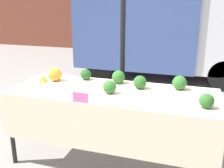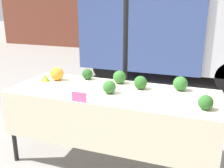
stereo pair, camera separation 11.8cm
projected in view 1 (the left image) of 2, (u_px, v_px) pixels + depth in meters
name	position (u px, v px, depth m)	size (l,w,h in m)	color
ground_plane	(112.00, 160.00, 3.15)	(40.00, 40.00, 0.00)	gray
tent_pole	(123.00, 40.00, 3.58)	(0.07, 0.07, 2.65)	black
parked_truck	(162.00, 24.00, 6.40)	(4.34, 1.88, 2.57)	#384C84
market_table	(110.00, 102.00, 2.85)	(2.29, 0.88, 0.88)	beige
orange_cauliflower	(55.00, 74.00, 3.24)	(0.17, 0.17, 0.17)	orange
romanesco_head	(43.00, 78.00, 3.20)	(0.12, 0.12, 0.10)	#93B238
broccoli_head_0	(86.00, 75.00, 3.29)	(0.13, 0.13, 0.13)	#23511E
broccoli_head_1	(140.00, 82.00, 2.94)	(0.15, 0.15, 0.15)	#285B23
broccoli_head_2	(207.00, 101.00, 2.40)	(0.14, 0.14, 0.14)	#285B23
broccoli_head_3	(110.00, 87.00, 2.79)	(0.14, 0.14, 0.14)	#2D6628
broccoli_head_4	(179.00, 83.00, 2.91)	(0.16, 0.16, 0.16)	#2D6628
broccoli_head_5	(118.00, 77.00, 3.14)	(0.16, 0.16, 0.16)	#2D6628
price_sign	(80.00, 98.00, 2.54)	(0.16, 0.01, 0.10)	#F45B9E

